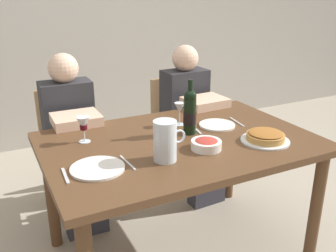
# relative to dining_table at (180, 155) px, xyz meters

# --- Properties ---
(ground_plane) EXTENTS (8.00, 8.00, 0.00)m
(ground_plane) POSITION_rel_dining_table_xyz_m (0.00, 0.00, -0.67)
(ground_plane) COLOR #B2A893
(back_wall) EXTENTS (8.00, 0.10, 2.80)m
(back_wall) POSITION_rel_dining_table_xyz_m (0.00, 2.19, 0.73)
(back_wall) COLOR #B2ADA3
(back_wall) RESTS_ON ground
(dining_table) EXTENTS (1.50, 1.00, 0.76)m
(dining_table) POSITION_rel_dining_table_xyz_m (0.00, 0.00, 0.00)
(dining_table) COLOR brown
(dining_table) RESTS_ON ground
(wine_bottle) EXTENTS (0.07, 0.07, 0.32)m
(wine_bottle) POSITION_rel_dining_table_xyz_m (0.10, 0.06, 0.22)
(wine_bottle) COLOR black
(wine_bottle) RESTS_ON dining_table
(water_pitcher) EXTENTS (0.17, 0.12, 0.20)m
(water_pitcher) POSITION_rel_dining_table_xyz_m (-0.19, -0.20, 0.18)
(water_pitcher) COLOR silver
(water_pitcher) RESTS_ON dining_table
(baked_tart) EXTENTS (0.27, 0.27, 0.06)m
(baked_tart) POSITION_rel_dining_table_xyz_m (0.41, -0.23, 0.12)
(baked_tart) COLOR silver
(baked_tart) RESTS_ON dining_table
(salad_bowl) EXTENTS (0.16, 0.16, 0.06)m
(salad_bowl) POSITION_rel_dining_table_xyz_m (0.06, -0.17, 0.12)
(salad_bowl) COLOR white
(salad_bowl) RESTS_ON dining_table
(wine_glass_left_diner) EXTENTS (0.06, 0.06, 0.14)m
(wine_glass_left_diner) POSITION_rel_dining_table_xyz_m (0.11, 0.22, 0.19)
(wine_glass_left_diner) COLOR silver
(wine_glass_left_diner) RESTS_ON dining_table
(wine_glass_right_diner) EXTENTS (0.07, 0.07, 0.15)m
(wine_glass_right_diner) POSITION_rel_dining_table_xyz_m (-0.49, 0.21, 0.19)
(wine_glass_right_diner) COLOR silver
(wine_glass_right_diner) RESTS_ON dining_table
(dinner_plate_left_setting) EXTENTS (0.22, 0.22, 0.01)m
(dinner_plate_left_setting) POSITION_rel_dining_table_xyz_m (0.31, 0.10, 0.10)
(dinner_plate_left_setting) COLOR white
(dinner_plate_left_setting) RESTS_ON dining_table
(dinner_plate_right_setting) EXTENTS (0.26, 0.26, 0.01)m
(dinner_plate_right_setting) POSITION_rel_dining_table_xyz_m (-0.52, -0.15, 0.10)
(dinner_plate_right_setting) COLOR white
(dinner_plate_right_setting) RESTS_ON dining_table
(fork_left_setting) EXTENTS (0.04, 0.16, 0.00)m
(fork_left_setting) POSITION_rel_dining_table_xyz_m (0.16, 0.10, 0.09)
(fork_left_setting) COLOR silver
(fork_left_setting) RESTS_ON dining_table
(knife_left_setting) EXTENTS (0.03, 0.18, 0.00)m
(knife_left_setting) POSITION_rel_dining_table_xyz_m (0.46, 0.10, 0.09)
(knife_left_setting) COLOR silver
(knife_left_setting) RESTS_ON dining_table
(knife_right_setting) EXTENTS (0.02, 0.18, 0.00)m
(knife_right_setting) POSITION_rel_dining_table_xyz_m (-0.37, -0.15, 0.09)
(knife_right_setting) COLOR silver
(knife_right_setting) RESTS_ON dining_table
(spoon_right_setting) EXTENTS (0.02, 0.16, 0.00)m
(spoon_right_setting) POSITION_rel_dining_table_xyz_m (-0.67, -0.15, 0.09)
(spoon_right_setting) COLOR silver
(spoon_right_setting) RESTS_ON dining_table
(chair_left) EXTENTS (0.41, 0.41, 0.87)m
(chair_left) POSITION_rel_dining_table_xyz_m (-0.45, 0.92, -0.17)
(chair_left) COLOR #9E7A51
(chair_left) RESTS_ON ground
(diner_left) EXTENTS (0.34, 0.51, 1.16)m
(diner_left) POSITION_rel_dining_table_xyz_m (-0.45, 0.68, -0.05)
(diner_left) COLOR #2D2D33
(diner_left) RESTS_ON ground
(chair_right) EXTENTS (0.42, 0.42, 0.87)m
(chair_right) POSITION_rel_dining_table_xyz_m (0.45, 0.88, -0.17)
(chair_right) COLOR #9E7A51
(chair_right) RESTS_ON ground
(diner_right) EXTENTS (0.35, 0.51, 1.16)m
(diner_right) POSITION_rel_dining_table_xyz_m (0.46, 0.65, -0.05)
(diner_right) COLOR #2D2D33
(diner_right) RESTS_ON ground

